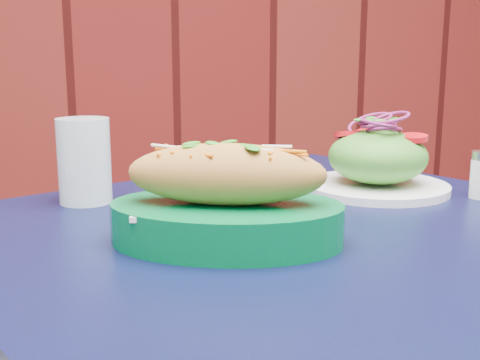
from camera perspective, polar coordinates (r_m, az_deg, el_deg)
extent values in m
cube|color=black|center=(0.74, 7.62, -5.76)|extent=(1.05, 1.05, 0.03)
cylinder|color=black|center=(1.32, 6.57, -15.27)|extent=(0.04, 0.04, 0.72)
cube|color=white|center=(0.67, -1.30, -2.56)|extent=(0.22, 0.16, 0.01)
ellipsoid|color=#BC7E3B|center=(0.66, -1.31, 0.57)|extent=(0.24, 0.16, 0.07)
cylinder|color=white|center=(0.96, 12.79, -0.64)|extent=(0.22, 0.22, 0.01)
ellipsoid|color=#4C992D|center=(0.95, 12.92, 2.18)|extent=(0.15, 0.15, 0.08)
cylinder|color=red|center=(0.94, 16.08, 4.17)|extent=(0.04, 0.04, 0.01)
cylinder|color=red|center=(0.95, 10.28, 4.56)|extent=(0.04, 0.04, 0.01)
cylinder|color=red|center=(0.98, 11.75, 4.72)|extent=(0.04, 0.04, 0.01)
torus|color=#831C5D|center=(0.94, 13.05, 4.98)|extent=(0.06, 0.06, 0.01)
torus|color=#831C5D|center=(0.94, 13.06, 5.22)|extent=(0.06, 0.06, 0.01)
torus|color=#831C5D|center=(0.94, 13.07, 5.46)|extent=(0.06, 0.06, 0.01)
torus|color=#831C5D|center=(0.94, 13.08, 5.70)|extent=(0.06, 0.06, 0.01)
torus|color=#831C5D|center=(0.94, 13.09, 5.95)|extent=(0.06, 0.06, 0.01)
torus|color=#831C5D|center=(0.94, 13.11, 6.19)|extent=(0.06, 0.06, 0.01)
cylinder|color=silver|center=(0.88, -14.54, 1.78)|extent=(0.07, 0.07, 0.12)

